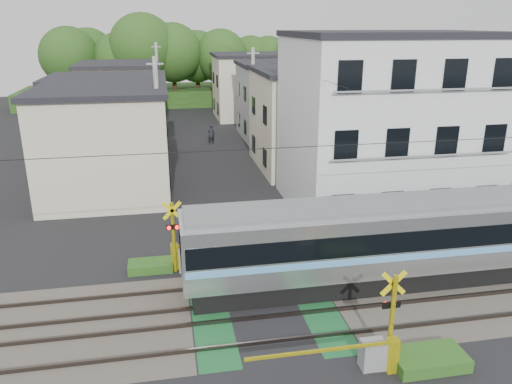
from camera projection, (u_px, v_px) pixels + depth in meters
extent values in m
plane|color=black|center=(264.00, 311.00, 17.68)|extent=(120.00, 120.00, 0.00)
cube|color=#47423A|center=(264.00, 311.00, 17.67)|extent=(120.00, 6.00, 0.00)
cube|color=black|center=(264.00, 311.00, 17.67)|extent=(5.20, 120.00, 0.00)
cube|color=#145126|center=(211.00, 316.00, 17.34)|extent=(1.30, 6.00, 0.00)
cube|color=#145126|center=(316.00, 305.00, 18.00)|extent=(1.30, 6.00, 0.00)
cube|color=#3F3833|center=(276.00, 341.00, 15.88)|extent=(120.00, 0.08, 0.14)
cube|color=#3F3833|center=(267.00, 317.00, 17.19)|extent=(120.00, 0.08, 0.14)
cube|color=#3F3833|center=(262.00, 302.00, 18.12)|extent=(120.00, 0.08, 0.14)
cube|color=#3F3833|center=(255.00, 283.00, 19.42)|extent=(120.00, 0.08, 0.14)
cube|color=black|center=(389.00, 272.00, 19.58)|extent=(15.50, 2.13, 0.81)
cube|color=black|center=(248.00, 288.00, 18.64)|extent=(2.15, 1.97, 0.54)
cube|color=#B6BABF|center=(393.00, 235.00, 19.08)|extent=(16.14, 2.51, 2.33)
cube|color=black|center=(394.00, 228.00, 18.99)|extent=(15.89, 2.55, 0.79)
cube|color=#59A2E2|center=(392.00, 243.00, 19.18)|extent=(15.98, 2.54, 0.25)
cube|color=slate|center=(396.00, 204.00, 18.67)|extent=(15.82, 2.06, 0.22)
cube|color=black|center=(181.00, 243.00, 17.56)|extent=(0.10, 2.16, 1.40)
cylinder|color=yellow|center=(392.00, 322.00, 14.37)|extent=(0.14, 0.14, 3.00)
cube|color=yellow|center=(394.00, 283.00, 14.07)|extent=(0.77, 0.05, 0.77)
cube|color=yellow|center=(394.00, 283.00, 14.07)|extent=(0.77, 0.05, 0.77)
cube|color=black|center=(391.00, 305.00, 14.30)|extent=(0.55, 0.05, 0.20)
sphere|color=#FF0C07|center=(385.00, 304.00, 14.33)|extent=(0.16, 0.16, 0.16)
sphere|color=#FF0C07|center=(396.00, 303.00, 14.38)|extent=(0.16, 0.16, 0.16)
cube|color=gray|center=(372.00, 355.00, 14.62)|extent=(0.70, 0.50, 0.90)
cube|color=yellow|center=(392.00, 355.00, 14.44)|extent=(0.30, 0.30, 1.10)
cube|color=yellow|center=(318.00, 351.00, 13.90)|extent=(4.20, 0.08, 0.08)
cylinder|color=yellow|center=(174.00, 238.00, 20.02)|extent=(0.14, 0.14, 3.00)
cube|color=yellow|center=(172.00, 211.00, 19.54)|extent=(0.77, 0.05, 0.77)
cube|color=yellow|center=(172.00, 211.00, 19.54)|extent=(0.77, 0.05, 0.77)
cube|color=black|center=(173.00, 227.00, 19.77)|extent=(0.55, 0.05, 0.20)
sphere|color=#FF0C07|center=(169.00, 228.00, 19.68)|extent=(0.16, 0.16, 0.16)
sphere|color=#FF0C07|center=(177.00, 227.00, 19.74)|extent=(0.16, 0.16, 0.16)
cube|color=gray|center=(187.00, 260.00, 20.45)|extent=(0.70, 0.50, 0.90)
cube|color=yellow|center=(175.00, 256.00, 20.56)|extent=(0.30, 0.30, 1.10)
cube|color=yellow|center=(229.00, 242.00, 20.81)|extent=(4.20, 0.08, 0.08)
cube|color=white|center=(385.00, 125.00, 26.56)|extent=(10.00, 8.00, 9.00)
cube|color=black|center=(393.00, 34.00, 25.06)|extent=(10.20, 8.16, 0.30)
cube|color=black|center=(342.00, 209.00, 23.12)|extent=(1.10, 0.06, 1.40)
cube|color=black|center=(392.00, 205.00, 23.55)|extent=(1.10, 0.06, 1.40)
cube|color=black|center=(439.00, 202.00, 23.98)|extent=(1.10, 0.06, 1.40)
cube|color=black|center=(485.00, 199.00, 24.41)|extent=(1.10, 0.06, 1.40)
cube|color=gray|center=(417.00, 217.00, 23.76)|extent=(9.00, 0.06, 0.08)
cube|color=black|center=(346.00, 146.00, 22.16)|extent=(1.10, 0.06, 1.40)
cube|color=black|center=(397.00, 143.00, 22.59)|extent=(1.10, 0.06, 1.40)
cube|color=black|center=(447.00, 141.00, 23.01)|extent=(1.10, 0.06, 1.40)
cube|color=black|center=(495.00, 139.00, 23.44)|extent=(1.10, 0.06, 1.40)
cube|color=gray|center=(424.00, 156.00, 22.79)|extent=(9.00, 0.06, 0.08)
cube|color=black|center=(350.00, 77.00, 21.20)|extent=(1.10, 0.06, 1.40)
cube|color=black|center=(404.00, 76.00, 21.62)|extent=(1.10, 0.06, 1.40)
cube|color=black|center=(455.00, 75.00, 22.05)|extent=(1.10, 0.06, 1.40)
cube|color=black|center=(505.00, 74.00, 22.48)|extent=(1.10, 0.06, 1.40)
cube|color=gray|center=(431.00, 90.00, 21.83)|extent=(9.00, 0.06, 0.08)
cube|color=beige|center=(105.00, 146.00, 28.61)|extent=(7.00, 7.00, 6.00)
cube|color=black|center=(100.00, 90.00, 27.60)|extent=(7.35, 7.35, 0.30)
cube|color=black|center=(170.00, 179.00, 28.14)|extent=(0.06, 1.00, 1.20)
cube|color=black|center=(168.00, 163.00, 31.40)|extent=(0.06, 1.00, 1.20)
cube|color=black|center=(167.00, 131.00, 27.24)|extent=(0.06, 1.00, 1.20)
cube|color=black|center=(166.00, 119.00, 30.50)|extent=(0.06, 1.00, 1.20)
cube|color=beige|center=(309.00, 121.00, 34.57)|extent=(7.00, 8.00, 6.50)
cube|color=black|center=(311.00, 71.00, 33.48)|extent=(7.35, 8.40, 0.30)
cube|color=black|center=(265.00, 158.00, 32.72)|extent=(0.06, 1.00, 1.20)
cube|color=black|center=(254.00, 144.00, 36.45)|extent=(0.06, 1.00, 1.20)
cube|color=black|center=(265.00, 115.00, 31.82)|extent=(0.06, 1.00, 1.20)
cube|color=black|center=(254.00, 106.00, 35.55)|extent=(0.06, 1.00, 1.20)
cube|color=beige|center=(110.00, 120.00, 36.93)|extent=(8.00, 7.00, 5.80)
cube|color=black|center=(106.00, 78.00, 35.95)|extent=(8.40, 7.35, 0.30)
cube|color=black|center=(167.00, 144.00, 36.52)|extent=(0.06, 1.00, 1.20)
cube|color=black|center=(166.00, 134.00, 39.78)|extent=(0.06, 1.00, 1.20)
cube|color=black|center=(165.00, 105.00, 35.62)|extent=(0.06, 1.00, 1.20)
cube|color=black|center=(164.00, 98.00, 38.88)|extent=(0.06, 1.00, 1.20)
cube|color=#A0A2A4|center=(281.00, 102.00, 44.00)|extent=(7.00, 7.00, 6.20)
cube|color=black|center=(282.00, 64.00, 42.96)|extent=(7.35, 7.35, 0.30)
cube|color=black|center=(245.00, 127.00, 42.33)|extent=(0.06, 1.00, 1.20)
cube|color=black|center=(239.00, 120.00, 45.59)|extent=(0.06, 1.00, 1.20)
cube|color=black|center=(245.00, 94.00, 41.43)|extent=(0.06, 1.00, 1.20)
cube|color=black|center=(238.00, 89.00, 44.69)|extent=(0.06, 1.00, 1.20)
cube|color=beige|center=(122.00, 99.00, 46.24)|extent=(7.00, 8.00, 6.00)
cube|color=black|center=(119.00, 64.00, 45.23)|extent=(7.35, 8.40, 0.30)
cube|color=black|center=(162.00, 120.00, 45.54)|extent=(0.06, 1.00, 1.20)
cube|color=black|center=(161.00, 112.00, 49.27)|extent=(0.06, 1.00, 1.20)
cube|color=black|center=(160.00, 89.00, 44.64)|extent=(0.06, 1.00, 1.20)
cube|color=black|center=(160.00, 84.00, 48.37)|extent=(0.06, 1.00, 1.20)
cube|color=beige|center=(253.00, 87.00, 53.15)|extent=(8.00, 7.00, 6.40)
cube|color=black|center=(253.00, 55.00, 52.08)|extent=(8.40, 7.35, 0.30)
cube|color=black|center=(218.00, 109.00, 51.43)|extent=(0.06, 1.00, 1.20)
cube|color=black|center=(214.00, 104.00, 54.69)|extent=(0.06, 1.00, 1.20)
cube|color=black|center=(217.00, 81.00, 50.53)|extent=(0.06, 1.00, 1.20)
cube|color=black|center=(213.00, 78.00, 53.79)|extent=(0.06, 1.00, 1.20)
cube|color=#2A501A|center=(187.00, 95.00, 63.90)|extent=(40.00, 10.00, 2.00)
cylinder|color=#332114|center=(73.00, 90.00, 57.94)|extent=(0.50, 0.50, 4.71)
sphere|color=#2A501A|center=(69.00, 56.00, 56.73)|extent=(6.60, 6.60, 6.60)
cylinder|color=#332114|center=(92.00, 86.00, 61.19)|extent=(0.50, 0.50, 4.62)
sphere|color=#2A501A|center=(89.00, 55.00, 60.01)|extent=(6.47, 6.47, 6.47)
cylinder|color=#332114|center=(122.00, 90.00, 59.14)|extent=(0.50, 0.50, 4.38)
sphere|color=#2A501A|center=(120.00, 59.00, 58.02)|extent=(6.13, 6.13, 6.13)
cylinder|color=#332114|center=(145.00, 86.00, 58.51)|extent=(0.50, 0.50, 5.45)
sphere|color=#2A501A|center=(143.00, 47.00, 57.11)|extent=(7.63, 7.63, 7.63)
cylinder|color=#332114|center=(175.00, 87.00, 59.90)|extent=(0.50, 0.50, 4.91)
sphere|color=#2A501A|center=(173.00, 53.00, 58.64)|extent=(6.87, 6.87, 6.87)
cylinder|color=#332114|center=(198.00, 86.00, 62.30)|extent=(0.50, 0.50, 4.47)
sphere|color=#2A501A|center=(197.00, 56.00, 61.15)|extent=(6.25, 6.25, 6.25)
cylinder|color=#332114|center=(221.00, 87.00, 61.27)|extent=(0.50, 0.50, 4.55)
sphere|color=#2A501A|center=(221.00, 56.00, 60.10)|extent=(6.37, 6.37, 6.37)
cylinder|color=#332114|center=(251.00, 85.00, 65.07)|extent=(0.50, 0.50, 4.12)
sphere|color=#2A501A|center=(251.00, 59.00, 64.01)|extent=(5.77, 5.77, 5.77)
cylinder|color=#332114|center=(268.00, 85.00, 65.26)|extent=(0.50, 0.50, 4.10)
sphere|color=#2A501A|center=(268.00, 59.00, 64.21)|extent=(5.74, 5.74, 5.74)
cylinder|color=#332114|center=(292.00, 86.00, 63.94)|extent=(0.50, 0.50, 4.03)
sphere|color=#2A501A|center=(293.00, 60.00, 62.90)|extent=(5.65, 5.65, 5.65)
cube|color=black|center=(421.00, 142.00, 18.04)|extent=(60.00, 0.02, 0.02)
cylinder|color=#A5A5A0|center=(159.00, 130.00, 27.90)|extent=(0.26, 0.26, 8.00)
cube|color=#A5A5A0|center=(155.00, 64.00, 26.74)|extent=(0.90, 0.08, 0.08)
cylinder|color=#A5A5A0|center=(253.00, 103.00, 37.50)|extent=(0.26, 0.26, 8.00)
cube|color=#A5A5A0|center=(253.00, 53.00, 36.34)|extent=(0.90, 0.08, 0.08)
cylinder|color=#A5A5A0|center=(158.00, 86.00, 47.45)|extent=(0.26, 0.26, 8.00)
cube|color=#A5A5A0|center=(156.00, 47.00, 46.29)|extent=(0.90, 0.08, 0.08)
cube|color=black|center=(156.00, 56.00, 36.58)|extent=(0.02, 42.00, 0.02)
cube|color=black|center=(250.00, 55.00, 37.80)|extent=(0.02, 42.00, 0.02)
imported|color=black|center=(211.00, 134.00, 41.73)|extent=(0.71, 0.56, 1.73)
cube|color=#2D5E1E|center=(428.00, 359.00, 14.81)|extent=(2.20, 1.20, 0.40)
cube|color=#2D5E1E|center=(151.00, 266.00, 20.55)|extent=(1.80, 1.00, 0.36)
cube|color=#2D5E1E|center=(354.00, 257.00, 21.41)|extent=(1.50, 0.90, 0.30)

